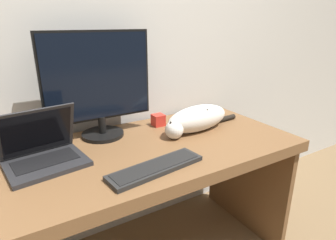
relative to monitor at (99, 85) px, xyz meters
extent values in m
cube|color=silver|center=(0.07, 0.19, 0.25)|extent=(6.40, 0.06, 2.60)
cube|color=brown|center=(0.07, -0.25, -0.32)|extent=(1.70, 0.75, 0.06)
cube|color=brown|center=(0.88, -0.25, -0.70)|extent=(0.04, 0.69, 0.70)
cylinder|color=black|center=(0.00, 0.00, -0.28)|extent=(0.23, 0.23, 0.02)
cylinder|color=black|center=(0.00, 0.00, -0.22)|extent=(0.04, 0.04, 0.09)
cube|color=black|center=(0.00, 0.00, 0.04)|extent=(0.57, 0.02, 0.46)
cube|color=black|center=(0.00, -0.01, 0.04)|extent=(0.54, 0.01, 0.43)
cube|color=#232326|center=(-0.32, -0.21, -0.28)|extent=(0.35, 0.29, 0.02)
cube|color=black|center=(-0.32, -0.19, -0.26)|extent=(0.28, 0.17, 0.00)
cube|color=#232326|center=(-0.33, -0.13, -0.15)|extent=(0.33, 0.14, 0.23)
cube|color=black|center=(-0.33, -0.13, -0.15)|extent=(0.30, 0.12, 0.20)
cube|color=black|center=(0.07, -0.48, -0.28)|extent=(0.44, 0.18, 0.02)
cube|color=black|center=(0.07, -0.48, -0.26)|extent=(0.41, 0.15, 0.00)
ellipsoid|color=silver|center=(0.50, -0.20, -0.21)|extent=(0.42, 0.17, 0.15)
ellipsoid|color=black|center=(0.52, -0.20, -0.17)|extent=(0.19, 0.12, 0.06)
sphere|color=silver|center=(0.32, -0.23, -0.24)|extent=(0.10, 0.10, 0.10)
cone|color=black|center=(0.30, -0.23, -0.20)|extent=(0.03, 0.03, 0.03)
cone|color=black|center=(0.34, -0.23, -0.20)|extent=(0.03, 0.03, 0.03)
cylinder|color=black|center=(0.74, -0.16, -0.27)|extent=(0.16, 0.04, 0.03)
cube|color=red|center=(0.34, -0.01, -0.25)|extent=(0.07, 0.07, 0.07)
camera|label=1|loc=(-0.42, -1.41, 0.31)|focal=30.00mm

